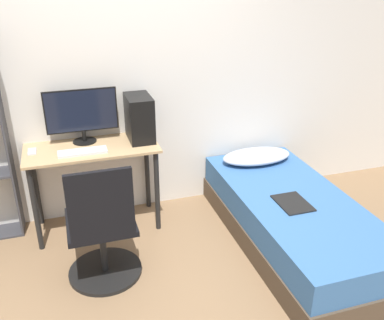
% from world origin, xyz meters
% --- Properties ---
extents(ground_plane, '(14.00, 14.00, 0.00)m').
position_xyz_m(ground_plane, '(0.00, 0.00, 0.00)').
color(ground_plane, '#846647').
extents(wall_back, '(8.00, 0.05, 2.50)m').
position_xyz_m(wall_back, '(0.00, 1.48, 1.25)').
color(wall_back, silver).
rests_on(wall_back, ground_plane).
extents(desk, '(1.11, 0.51, 0.78)m').
position_xyz_m(desk, '(-0.32, 1.20, 0.64)').
color(desk, tan).
rests_on(desk, ground_plane).
extents(office_chair, '(0.56, 0.56, 0.98)m').
position_xyz_m(office_chair, '(-0.35, 0.45, 0.38)').
color(office_chair, black).
rests_on(office_chair, ground_plane).
extents(bed, '(0.90, 2.01, 0.43)m').
position_xyz_m(bed, '(1.22, 0.44, 0.21)').
color(bed, '#4C3D2D').
rests_on(bed, ground_plane).
extents(pillow, '(0.69, 0.36, 0.11)m').
position_xyz_m(pillow, '(1.22, 1.19, 0.49)').
color(pillow, '#B2B7C6').
rests_on(pillow, bed).
extents(magazine, '(0.24, 0.32, 0.01)m').
position_xyz_m(magazine, '(1.15, 0.36, 0.44)').
color(magazine, black).
rests_on(magazine, bed).
extents(monitor, '(0.60, 0.20, 0.46)m').
position_xyz_m(monitor, '(-0.37, 1.34, 1.04)').
color(monitor, black).
rests_on(monitor, desk).
extents(keyboard, '(0.39, 0.13, 0.02)m').
position_xyz_m(keyboard, '(-0.40, 1.09, 0.79)').
color(keyboard, silver).
rests_on(keyboard, desk).
extents(pc_tower, '(0.21, 0.35, 0.39)m').
position_xyz_m(pc_tower, '(0.11, 1.26, 0.97)').
color(pc_tower, black).
rests_on(pc_tower, desk).
extents(phone, '(0.07, 0.14, 0.01)m').
position_xyz_m(phone, '(-0.80, 1.24, 0.78)').
color(phone, '#B7B7BC').
rests_on(phone, desk).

